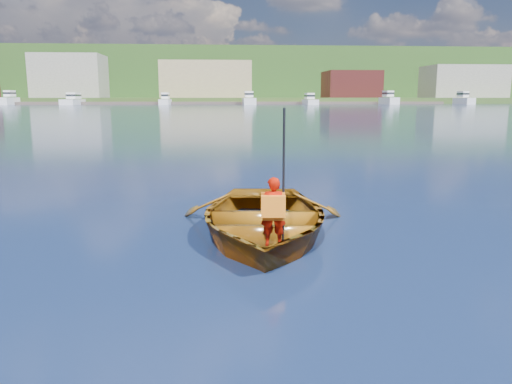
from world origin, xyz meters
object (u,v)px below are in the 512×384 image
(rowboat, at_px, (262,218))
(dock, at_px, (195,103))
(child_paddler, at_px, (273,210))
(marina_yachts, at_px, (233,100))

(rowboat, relative_size, dock, 0.03)
(rowboat, distance_m, child_paddler, 0.97)
(child_paddler, xyz_separation_m, dock, (-8.28, 149.85, -0.22))
(child_paddler, distance_m, marina_yachts, 145.21)
(rowboat, height_order, marina_yachts, marina_yachts)
(child_paddler, relative_size, dock, 0.01)
(rowboat, relative_size, child_paddler, 2.27)
(rowboat, distance_m, dock, 149.16)
(dock, bearing_deg, child_paddler, -86.84)
(rowboat, distance_m, marina_yachts, 144.30)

